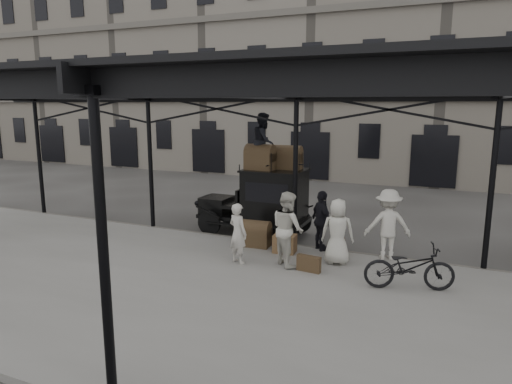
# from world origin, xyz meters

# --- Properties ---
(ground) EXTENTS (120.00, 120.00, 0.00)m
(ground) POSITION_xyz_m (0.00, 0.00, 0.00)
(ground) COLOR #383533
(ground) RESTS_ON ground
(platform) EXTENTS (28.00, 8.00, 0.15)m
(platform) POSITION_xyz_m (0.00, -2.00, 0.07)
(platform) COLOR slate
(platform) RESTS_ON ground
(canopy) EXTENTS (22.50, 9.00, 4.74)m
(canopy) POSITION_xyz_m (0.00, -1.72, 4.60)
(canopy) COLOR black
(canopy) RESTS_ON ground
(building_frontage) EXTENTS (64.00, 8.00, 14.00)m
(building_frontage) POSITION_xyz_m (0.00, 18.00, 7.00)
(building_frontage) COLOR slate
(building_frontage) RESTS_ON ground
(taxi) EXTENTS (3.65, 1.55, 2.18)m
(taxi) POSITION_xyz_m (-1.33, 3.02, 1.20)
(taxi) COLOR black
(taxi) RESTS_ON ground
(porter_left) EXTENTS (0.67, 0.56, 1.57)m
(porter_left) POSITION_xyz_m (-0.82, -0.08, 0.94)
(porter_left) COLOR beige
(porter_left) RESTS_ON platform
(porter_midleft) EXTENTS (1.16, 1.15, 1.90)m
(porter_midleft) POSITION_xyz_m (0.39, 0.32, 1.10)
(porter_midleft) COLOR beige
(porter_midleft) RESTS_ON platform
(porter_centre) EXTENTS (0.92, 0.69, 1.70)m
(porter_centre) POSITION_xyz_m (1.53, 0.89, 1.00)
(porter_centre) COLOR beige
(porter_centre) RESTS_ON platform
(porter_official) EXTENTS (0.98, 1.01, 1.69)m
(porter_official) POSITION_xyz_m (0.86, 1.80, 1.00)
(porter_official) COLOR black
(porter_official) RESTS_ON platform
(porter_right) EXTENTS (1.37, 1.05, 1.87)m
(porter_right) POSITION_xyz_m (2.65, 1.80, 1.08)
(porter_right) COLOR beige
(porter_right) RESTS_ON platform
(bicycle) EXTENTS (2.07, 1.22, 1.03)m
(bicycle) POSITION_xyz_m (3.39, -0.12, 0.66)
(bicycle) COLOR black
(bicycle) RESTS_ON platform
(porter_roof) EXTENTS (0.82, 0.97, 1.75)m
(porter_roof) POSITION_xyz_m (-1.36, 2.92, 3.06)
(porter_roof) COLOR black
(porter_roof) RESTS_ON taxi
(steamer_trunk_roof_near) EXTENTS (0.94, 0.62, 0.66)m
(steamer_trunk_roof_near) POSITION_xyz_m (-1.41, 2.77, 2.51)
(steamer_trunk_roof_near) COLOR #4E3C24
(steamer_trunk_roof_near) RESTS_ON taxi
(steamer_trunk_roof_far) EXTENTS (0.85, 0.53, 0.62)m
(steamer_trunk_roof_far) POSITION_xyz_m (-0.66, 3.22, 2.49)
(steamer_trunk_roof_far) COLOR #4E3C24
(steamer_trunk_roof_far) RESTS_ON taxi
(steamer_trunk_platform) EXTENTS (0.89, 0.58, 0.63)m
(steamer_trunk_platform) POSITION_xyz_m (-0.98, 1.41, 0.46)
(steamer_trunk_platform) COLOR #4E3C24
(steamer_trunk_platform) RESTS_ON platform
(wicker_hamper) EXTENTS (0.63, 0.50, 0.50)m
(wicker_hamper) POSITION_xyz_m (-0.00, 1.19, 0.40)
(wicker_hamper) COLOR olive
(wicker_hamper) RESTS_ON platform
(suitcase_upright) EXTENTS (0.33, 0.62, 0.45)m
(suitcase_upright) POSITION_xyz_m (1.44, 1.80, 0.38)
(suitcase_upright) COLOR #4E3C24
(suitcase_upright) RESTS_ON platform
(suitcase_flat) EXTENTS (0.61, 0.22, 0.40)m
(suitcase_flat) POSITION_xyz_m (1.05, 0.03, 0.35)
(suitcase_flat) COLOR #4E3C24
(suitcase_flat) RESTS_ON platform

